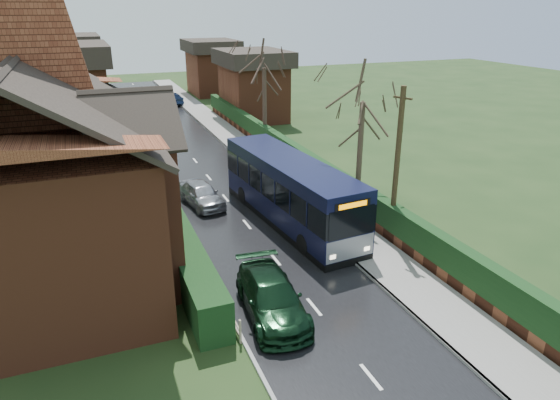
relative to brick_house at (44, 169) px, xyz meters
name	(u,v)px	position (x,y,z in m)	size (l,w,h in m)	color
ground	(293,281)	(8.73, -4.78, -4.38)	(140.00, 140.00, 0.00)	#2D411B
road	(226,198)	(8.73, 5.22, -4.37)	(6.00, 100.00, 0.02)	black
pavement	(293,188)	(12.98, 5.22, -4.31)	(2.50, 100.00, 0.14)	slate
kerb_right	(275,191)	(11.78, 5.22, -4.31)	(0.12, 100.00, 0.14)	gray
kerb_left	(173,205)	(5.68, 5.22, -4.33)	(0.12, 100.00, 0.10)	gray
front_hedge	(172,230)	(4.83, 0.22, -3.58)	(1.20, 16.00, 1.60)	black
picket_fence	(189,234)	(5.58, 0.22, -3.93)	(0.10, 16.00, 0.90)	gray
right_wall_hedge	(317,170)	(14.53, 5.22, -3.36)	(0.60, 50.00, 1.80)	brown
brick_house	(44,169)	(0.00, 0.00, 0.00)	(9.30, 14.60, 10.30)	brown
bus	(290,192)	(10.94, 0.80, -2.74)	(3.46, 11.05, 3.30)	black
car_silver	(201,194)	(7.23, 4.70, -3.71)	(1.58, 3.93, 1.34)	#A7A6AB
car_green	(272,297)	(7.13, -6.59, -3.68)	(1.95, 4.79, 1.39)	black
car_distant	(168,99)	(10.73, 35.56, -3.71)	(1.41, 4.03, 1.33)	black
bus_stop_sign	(313,179)	(12.38, 1.22, -2.39)	(0.20, 0.45, 3.02)	slate
telegraph_pole	(397,166)	(14.53, -2.95, -0.71)	(0.42, 0.90, 7.24)	#2F2615
tree_right_near	(363,94)	(14.73, 0.64, 1.95)	(3.92, 3.92, 8.47)	#3B3023
tree_right_far	(264,62)	(14.73, 15.06, 2.07)	(4.47, 4.47, 8.63)	#35271F
tree_house_side	(4,44)	(-1.93, 12.41, 3.98)	(4.92, 4.92, 11.18)	#382921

